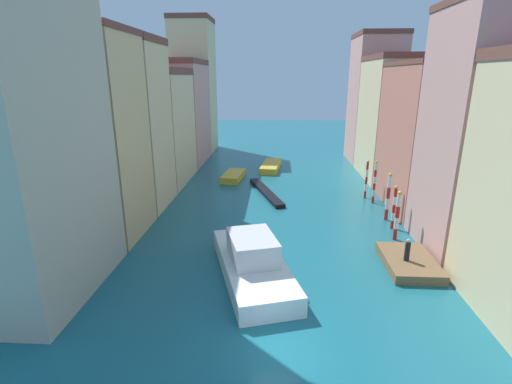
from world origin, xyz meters
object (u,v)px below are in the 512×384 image
at_px(waterfront_dock, 409,262).
at_px(vaporetto_white, 252,262).
at_px(mooring_pole_2, 388,196).
at_px(motorboat_1, 233,176).
at_px(mooring_pole_1, 394,207).
at_px(gondola_black, 266,192).
at_px(mooring_pole_3, 375,182).
at_px(mooring_pole_0, 397,215).
at_px(person_on_dock, 407,251).
at_px(motorboat_0, 271,166).
at_px(mooring_pole_4, 366,179).

height_order(waterfront_dock, vaporetto_white, vaporetto_white).
relative_size(mooring_pole_2, motorboat_1, 0.78).
height_order(mooring_pole_1, gondola_black, mooring_pole_1).
bearing_deg(mooring_pole_3, mooring_pole_0, -92.75).
height_order(waterfront_dock, mooring_pole_2, mooring_pole_2).
xyz_separation_m(waterfront_dock, motorboat_1, (-15.09, 22.90, 0.07)).
xyz_separation_m(mooring_pole_1, mooring_pole_2, (0.03, 2.09, 0.30)).
height_order(person_on_dock, motorboat_1, person_on_dock).
bearing_deg(gondola_black, mooring_pole_1, -39.97).
distance_m(mooring_pole_1, gondola_black, 15.09).
height_order(mooring_pole_1, mooring_pole_2, mooring_pole_2).
relative_size(mooring_pole_2, motorboat_0, 0.60).
height_order(mooring_pole_0, mooring_pole_1, mooring_pole_0).
relative_size(mooring_pole_1, mooring_pole_2, 0.87).
height_order(mooring_pole_2, motorboat_1, mooring_pole_2).
distance_m(mooring_pole_3, mooring_pole_4, 1.66).
xyz_separation_m(mooring_pole_3, motorboat_0, (-11.10, 14.41, -1.88)).
bearing_deg(person_on_dock, motorboat_0, 108.92).
xyz_separation_m(vaporetto_white, gondola_black, (0.32, 18.59, -0.80)).
xyz_separation_m(mooring_pole_2, mooring_pole_3, (-0.04, 4.97, 0.01)).
distance_m(gondola_black, motorboat_0, 11.85).
bearing_deg(mooring_pole_1, motorboat_1, 135.19).
height_order(mooring_pole_4, gondola_black, mooring_pole_4).
relative_size(mooring_pole_1, mooring_pole_3, 0.86).
relative_size(mooring_pole_0, motorboat_0, 0.55).
xyz_separation_m(mooring_pole_1, mooring_pole_3, (-0.01, 7.05, 0.31)).
relative_size(waterfront_dock, person_on_dock, 3.29).
bearing_deg(waterfront_dock, person_on_dock, -131.60).
xyz_separation_m(mooring_pole_2, gondola_black, (-11.51, 7.53, -2.10)).
bearing_deg(mooring_pole_1, gondola_black, 140.03).
distance_m(person_on_dock, gondola_black, 19.98).
bearing_deg(waterfront_dock, mooring_pole_2, 84.55).
distance_m(mooring_pole_3, motorboat_0, 18.29).
bearing_deg(mooring_pole_4, person_on_dock, -92.51).
bearing_deg(mooring_pole_1, mooring_pole_4, 93.23).
bearing_deg(person_on_dock, mooring_pole_1, 80.92).
xyz_separation_m(mooring_pole_3, motorboat_1, (-15.93, 8.78, -1.92)).
bearing_deg(motorboat_1, mooring_pole_3, -28.85).
distance_m(waterfront_dock, person_on_dock, 1.20).
bearing_deg(mooring_pole_2, mooring_pole_1, -90.83).
xyz_separation_m(mooring_pole_2, vaporetto_white, (-11.83, -11.05, -1.30)).
bearing_deg(gondola_black, person_on_dock, -58.95).
relative_size(vaporetto_white, motorboat_0, 1.49).
distance_m(mooring_pole_0, mooring_pole_3, 9.49).
bearing_deg(mooring_pole_4, vaporetto_white, -122.72).
bearing_deg(mooring_pole_1, mooring_pole_3, 90.05).
xyz_separation_m(mooring_pole_4, motorboat_0, (-10.62, 12.83, -1.74)).
height_order(mooring_pole_3, gondola_black, mooring_pole_3).
xyz_separation_m(person_on_dock, mooring_pole_4, (0.71, 16.10, 0.76)).
bearing_deg(motorboat_1, mooring_pole_1, -44.81).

